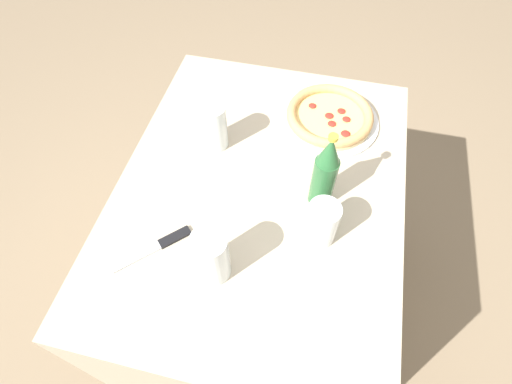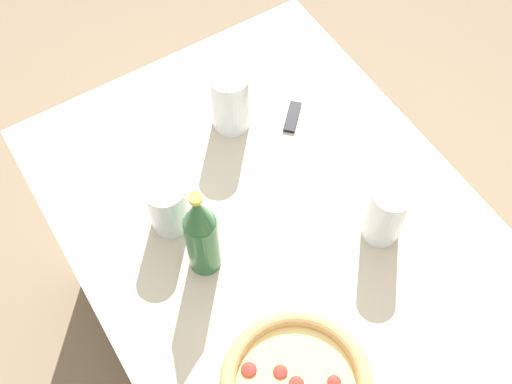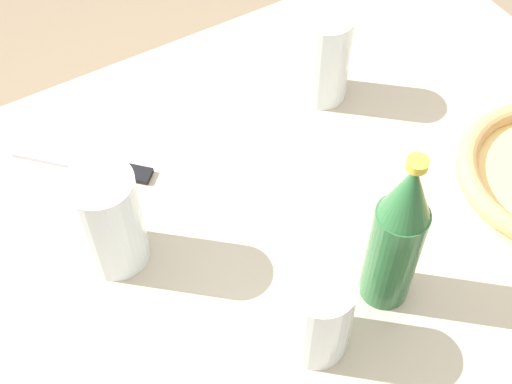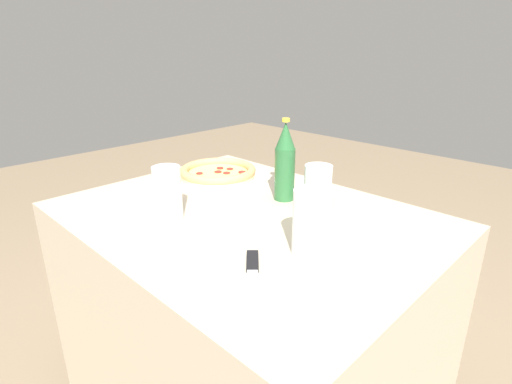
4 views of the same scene
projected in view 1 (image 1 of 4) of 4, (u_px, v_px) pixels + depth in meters
The scene contains 8 objects.
ground_plane at pixel (259, 293), 1.70m from camera, with size 8.00×8.00×0.00m, color #847056.
table at pixel (259, 252), 1.39m from camera, with size 1.00×0.76×0.78m.
pizza_veggie at pixel (329, 117), 1.19m from camera, with size 0.30×0.30×0.04m.
glass_cola at pixel (211, 257), 0.88m from camera, with size 0.08×0.08×0.15m.
glass_red_wine at pixel (321, 224), 0.94m from camera, with size 0.08×0.08×0.12m.
glass_orange_juice at pixel (214, 128), 1.11m from camera, with size 0.07×0.07×0.14m.
beer_bottle at pixel (325, 174), 0.95m from camera, with size 0.06×0.06×0.24m.
knife at pixel (156, 247), 0.96m from camera, with size 0.16×0.16×0.01m.
Camera 1 is at (0.61, 0.13, 1.64)m, focal length 28.00 mm.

